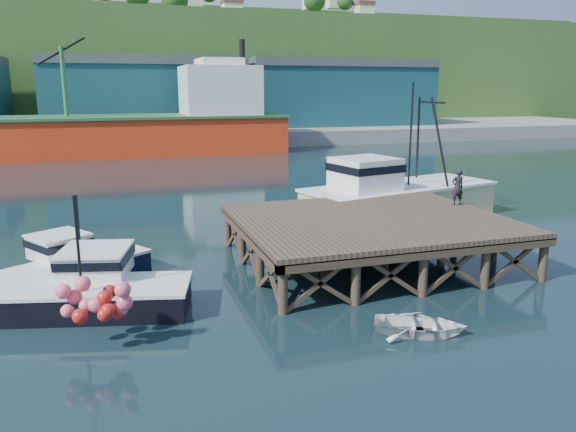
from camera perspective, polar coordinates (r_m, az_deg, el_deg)
name	(u,v)px	position (r m, az deg, el deg)	size (l,w,h in m)	color
ground	(255,273)	(24.79, -3.35, -5.81)	(300.00, 300.00, 0.00)	black
wharf	(372,222)	(25.94, 8.54, -0.61)	(12.00, 10.00, 2.62)	brown
far_quay	(144,132)	(93.18, -14.40, 8.27)	(160.00, 40.00, 2.00)	gray
warehouse_mid	(144,97)	(87.95, -14.38, 11.61)	(28.00, 16.00, 9.00)	#17474F
warehouse_right	(331,96)	(94.78, 4.43, 12.04)	(30.00, 16.00, 9.00)	#17474F
cargo_ship	(82,128)	(70.94, -20.20, 8.42)	(55.50, 10.00, 13.75)	red
hillside	(131,72)	(122.92, -15.62, 13.91)	(220.00, 50.00, 22.00)	#2D511E
boat_navy	(71,265)	(25.00, -21.22, -4.67)	(6.38, 5.17, 3.84)	black
boat_black	(91,288)	(21.83, -19.41, -6.92)	(7.63, 6.32, 4.45)	black
trawler	(396,192)	(34.90, 10.90, 2.39)	(13.05, 7.10, 8.29)	beige
dinghy	(420,325)	(19.33, 13.22, -10.72)	(2.16, 3.02, 0.63)	white
dockworker	(457,187)	(29.61, 16.84, 2.83)	(0.67, 0.44, 1.84)	black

